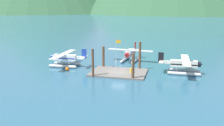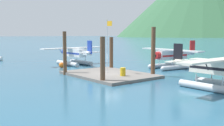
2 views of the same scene
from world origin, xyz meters
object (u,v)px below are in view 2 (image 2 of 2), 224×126
(fuel_drum, at_px, (123,72))
(mooring_buoy, at_px, (62,65))
(seaplane_cream_stbd_fwd, at_px, (218,71))
(seaplane_white_port_fwd, at_px, (74,55))
(seaplane_silver_bow_centre, at_px, (172,57))
(flagpole, at_px, (108,40))

(fuel_drum, xyz_separation_m, mooring_buoy, (-12.48, -0.76, -0.35))
(seaplane_cream_stbd_fwd, bearing_deg, seaplane_white_port_fwd, -179.20)
(seaplane_cream_stbd_fwd, height_order, seaplane_silver_bow_centre, same)
(fuel_drum, relative_size, mooring_buoy, 1.14)
(mooring_buoy, height_order, seaplane_cream_stbd_fwd, seaplane_cream_stbd_fwd)
(seaplane_white_port_fwd, bearing_deg, seaplane_cream_stbd_fwd, 0.80)
(flagpole, xyz_separation_m, seaplane_silver_bow_centre, (0.73, 10.58, -2.51))
(flagpole, height_order, seaplane_cream_stbd_fwd, flagpole)
(mooring_buoy, bearing_deg, flagpole, 5.61)
(flagpole, distance_m, seaplane_cream_stbd_fwd, 12.68)
(flagpole, height_order, mooring_buoy, flagpole)
(seaplane_silver_bow_centre, bearing_deg, flagpole, -93.96)
(fuel_drum, bearing_deg, seaplane_white_port_fwd, 170.48)
(fuel_drum, xyz_separation_m, seaplane_white_port_fwd, (-14.37, 2.41, 0.84))
(flagpole, bearing_deg, seaplane_white_port_fwd, 169.01)
(flagpole, xyz_separation_m, seaplane_cream_stbd_fwd, (12.16, 2.56, -2.51))
(seaplane_white_port_fwd, bearing_deg, flagpole, -10.99)
(mooring_buoy, relative_size, seaplane_cream_stbd_fwd, 0.07)
(flagpole, height_order, seaplane_silver_bow_centre, flagpole)
(fuel_drum, relative_size, seaplane_silver_bow_centre, 0.08)
(flagpole, bearing_deg, seaplane_cream_stbd_fwd, 11.88)
(fuel_drum, distance_m, seaplane_cream_stbd_fwd, 9.70)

